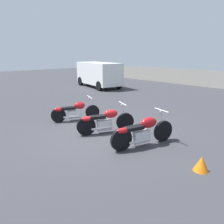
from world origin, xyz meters
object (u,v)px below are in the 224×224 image
Objects in this scene: motorcycle_slot_0 at (74,111)px; motorcycle_slot_2 at (142,132)px; traffic_cone_near at (201,164)px; parked_van at (98,73)px; motorcycle_slot_1 at (105,121)px.

motorcycle_slot_2 is at bearing 22.54° from motorcycle_slot_0.
motorcycle_slot_2 is at bearing 177.37° from traffic_cone_near.
motorcycle_slot_0 is 0.89× the size of motorcycle_slot_2.
parked_van is (-6.49, 6.54, 0.70)m from motorcycle_slot_0.
traffic_cone_near is (1.86, -0.09, -0.27)m from motorcycle_slot_2.
motorcycle_slot_0 is 9.24m from parked_van.
motorcycle_slot_1 is (1.93, -0.02, 0.03)m from motorcycle_slot_0.
parked_van is (-8.42, 6.56, 0.67)m from motorcycle_slot_1.
motorcycle_slot_2 is (3.50, 0.08, 0.05)m from motorcycle_slot_0.
motorcycle_slot_2 reaches higher than motorcycle_slot_1.
traffic_cone_near is at bearing 21.18° from motorcycle_slot_0.
motorcycle_slot_0 is at bearing -158.53° from motorcycle_slot_1.
parked_van is 13.25× the size of traffic_cone_near.
parked_van is (-10.00, 6.46, 0.64)m from motorcycle_slot_2.
motorcycle_slot_0 is 0.97× the size of motorcycle_slot_1.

